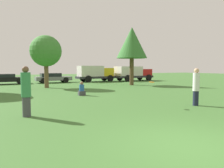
% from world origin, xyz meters
% --- Properties ---
extents(ground_plane, '(120.00, 120.00, 0.00)m').
position_xyz_m(ground_plane, '(0.00, 0.00, 0.00)').
color(ground_plane, '#3D6B2D').
extents(person_thrower, '(0.37, 0.37, 1.99)m').
position_xyz_m(person_thrower, '(-3.36, 5.15, 1.01)').
color(person_thrower, '#3F3F47').
rests_on(person_thrower, ground).
extents(person_catcher, '(0.33, 0.33, 1.91)m').
position_xyz_m(person_catcher, '(4.58, 3.97, 0.98)').
color(person_catcher, '#191E33').
rests_on(person_catcher, ground).
extents(frisbee, '(0.26, 0.26, 0.06)m').
position_xyz_m(frisbee, '(2.34, 4.68, 1.22)').
color(frisbee, orange).
extents(bystander_sitting, '(0.46, 0.38, 0.98)m').
position_xyz_m(bystander_sitting, '(0.57, 10.34, 0.40)').
color(bystander_sitting, '#3F3F47').
rests_on(bystander_sitting, ground).
extents(tree_1, '(2.97, 2.97, 5.02)m').
position_xyz_m(tree_1, '(-0.75, 17.18, 3.50)').
color(tree_1, brown).
rests_on(tree_1, ground).
extents(tree_2, '(3.39, 3.39, 6.39)m').
position_xyz_m(tree_2, '(8.32, 16.34, 4.65)').
color(tree_2, brown).
rests_on(tree_2, ground).
extents(parked_car_black, '(4.53, 2.11, 1.21)m').
position_xyz_m(parked_car_black, '(-4.36, 23.95, 0.66)').
color(parked_car_black, black).
rests_on(parked_car_black, ground).
extents(parked_car_grey, '(4.58, 2.06, 1.24)m').
position_xyz_m(parked_car_grey, '(1.06, 24.03, 0.67)').
color(parked_car_grey, slate).
rests_on(parked_car_grey, ground).
extents(delivery_truck_yellow, '(5.39, 2.39, 2.20)m').
position_xyz_m(delivery_truck_yellow, '(6.81, 23.67, 1.23)').
color(delivery_truck_yellow, '#2D2D33').
rests_on(delivery_truck_yellow, ground).
extents(delivery_truck_red, '(6.05, 2.76, 2.12)m').
position_xyz_m(delivery_truck_red, '(12.57, 23.09, 1.20)').
color(delivery_truck_red, '#2D2D33').
rests_on(delivery_truck_red, ground).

